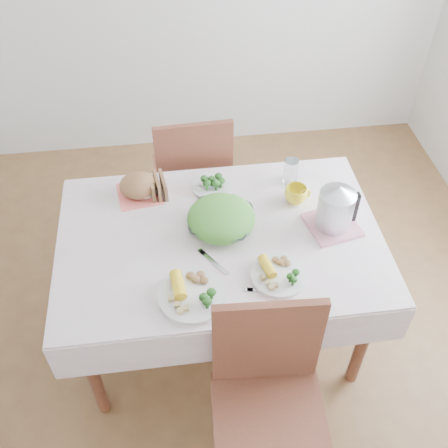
{
  "coord_description": "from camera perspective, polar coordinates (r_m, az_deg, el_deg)",
  "views": [
    {
      "loc": [
        -0.2,
        -1.65,
        2.53
      ],
      "look_at": [
        0.02,
        0.02,
        0.82
      ],
      "focal_mm": 42.0,
      "sensor_mm": 36.0,
      "label": 1
    }
  ],
  "objects": [
    {
      "name": "dinner_plate_right",
      "position": [
        2.27,
        5.97,
        -5.57
      ],
      "size": [
        0.27,
        0.27,
        0.02
      ],
      "primitive_type": "cylinder",
      "rotation": [
        0.0,
        0.0,
        -0.11
      ],
      "color": "white",
      "rests_on": "tablecloth"
    },
    {
      "name": "chair_far",
      "position": [
        3.2,
        -3.51,
        5.17
      ],
      "size": [
        0.46,
        0.46,
        0.98
      ],
      "primitive_type": "cube",
      "rotation": [
        0.0,
        0.0,
        3.19
      ],
      "color": "brown",
      "rests_on": "floor"
    },
    {
      "name": "glass_tumbler",
      "position": [
        2.69,
        7.27,
        5.68
      ],
      "size": [
        0.07,
        0.07,
        0.14
      ],
      "primitive_type": "cylinder",
      "rotation": [
        0.0,
        0.0,
        -0.04
      ],
      "color": "white",
      "rests_on": "tablecloth"
    },
    {
      "name": "yellow_mug",
      "position": [
        2.59,
        7.83,
        3.18
      ],
      "size": [
        0.13,
        0.13,
        0.09
      ],
      "primitive_type": "imported",
      "rotation": [
        0.0,
        0.0,
        0.19
      ],
      "color": "yellow",
      "rests_on": "tablecloth"
    },
    {
      "name": "napkin",
      "position": [
        2.67,
        -9.16,
        3.26
      ],
      "size": [
        0.24,
        0.24,
        0.0
      ],
      "primitive_type": "cube",
      "rotation": [
        0.0,
        0.0,
        0.14
      ],
      "color": "#FF7067",
      "rests_on": "tablecloth"
    },
    {
      "name": "dining_table",
      "position": [
        2.72,
        -0.37,
        -6.92
      ],
      "size": [
        1.4,
        0.9,
        0.75
      ],
      "primitive_type": "cube",
      "color": "brown",
      "rests_on": "floor"
    },
    {
      "name": "pink_tray",
      "position": [
        2.52,
        11.66,
        -0.11
      ],
      "size": [
        0.27,
        0.27,
        0.02
      ],
      "primitive_type": "cube",
      "rotation": [
        0.0,
        0.0,
        0.22
      ],
      "color": "#D07F91",
      "rests_on": "tablecloth"
    },
    {
      "name": "floor",
      "position": [
        3.03,
        -0.33,
        -11.25
      ],
      "size": [
        3.6,
        3.6,
        0.0
      ],
      "primitive_type": "plane",
      "color": "brown",
      "rests_on": "ground"
    },
    {
      "name": "broccoli_plate",
      "position": [
        2.66,
        -1.33,
        4.11
      ],
      "size": [
        0.26,
        0.26,
        0.02
      ],
      "primitive_type": "cylinder",
      "rotation": [
        0.0,
        0.0,
        -0.3
      ],
      "color": "beige",
      "rests_on": "tablecloth"
    },
    {
      "name": "electric_kettle",
      "position": [
        2.44,
        12.04,
        1.74
      ],
      "size": [
        0.22,
        0.22,
        0.23
      ],
      "primitive_type": "cylinder",
      "rotation": [
        0.0,
        0.0,
        -0.36
      ],
      "color": "#B2B5BA",
      "rests_on": "pink_tray"
    },
    {
      "name": "chair_near",
      "position": [
        2.26,
        4.98,
        -20.94
      ],
      "size": [
        0.48,
        0.48,
        1.0
      ],
      "primitive_type": "cube",
      "rotation": [
        0.0,
        0.0,
        -0.06
      ],
      "color": "brown",
      "rests_on": "floor"
    },
    {
      "name": "fork_left",
      "position": [
        2.32,
        -1.12,
        -4.18
      ],
      "size": [
        0.12,
        0.16,
        0.0
      ],
      "primitive_type": "cube",
      "rotation": [
        0.0,
        0.0,
        0.61
      ],
      "color": "silver",
      "rests_on": "tablecloth"
    },
    {
      "name": "knife",
      "position": [
        2.23,
        4.66,
        -7.26
      ],
      "size": [
        0.17,
        0.05,
        0.0
      ],
      "primitive_type": "cube",
      "rotation": [
        0.0,
        0.0,
        1.35
      ],
      "color": "silver",
      "rests_on": "tablecloth"
    },
    {
      "name": "dinner_plate_left",
      "position": [
        2.2,
        -3.46,
        -7.79
      ],
      "size": [
        0.35,
        0.35,
        0.02
      ],
      "primitive_type": "cylinder",
      "rotation": [
        0.0,
        0.0,
        -0.24
      ],
      "color": "white",
      "rests_on": "tablecloth"
    },
    {
      "name": "fruit_bowl",
      "position": [
        2.65,
        -8.57,
        3.62
      ],
      "size": [
        0.17,
        0.17,
        0.04
      ],
      "primitive_type": "imported",
      "rotation": [
        0.0,
        0.0,
        -0.33
      ],
      "color": "white",
      "rests_on": "tablecloth"
    },
    {
      "name": "tablecloth",
      "position": [
        2.43,
        -0.41,
        -1.43
      ],
      "size": [
        1.5,
        1.0,
        0.01
      ],
      "primitive_type": "cube",
      "color": "white",
      "rests_on": "dining_table"
    },
    {
      "name": "salad_bowl",
      "position": [
        2.44,
        -0.31,
        0.17
      ],
      "size": [
        0.37,
        0.37,
        0.07
      ],
      "primitive_type": "imported",
      "rotation": [
        0.0,
        0.0,
        -0.31
      ],
      "color": "white",
      "rests_on": "tablecloth"
    },
    {
      "name": "bread_loaf",
      "position": [
        2.63,
        -9.3,
        4.16
      ],
      "size": [
        0.23,
        0.22,
        0.11
      ],
      "primitive_type": "ellipsoid",
      "rotation": [
        0.0,
        0.0,
        -0.27
      ],
      "color": "brown",
      "rests_on": "napkin"
    }
  ]
}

